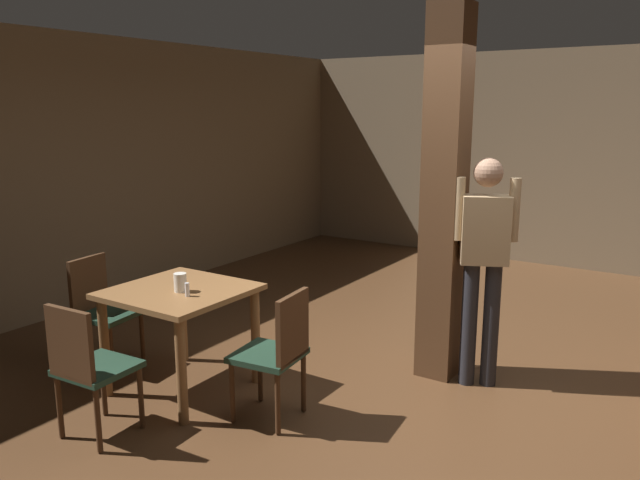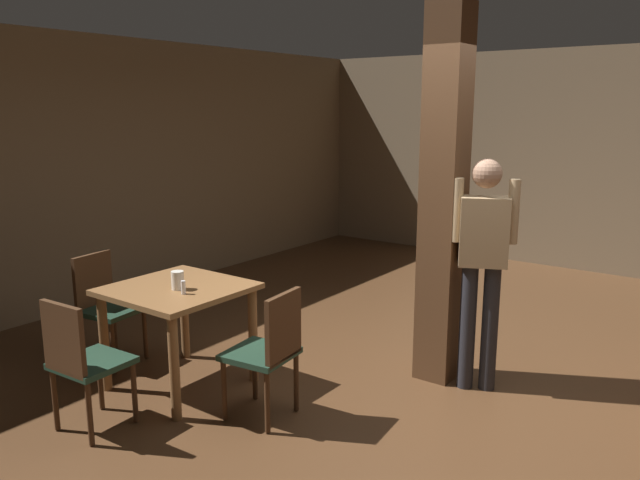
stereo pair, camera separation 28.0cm
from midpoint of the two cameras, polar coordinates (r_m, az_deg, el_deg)
The scene contains 11 objects.
ground_plane at distance 4.75m, azimuth 9.39°, elevation -13.99°, with size 10.80×10.80×0.00m, color #4C301C.
wall_back at distance 8.62m, azimuth 22.00°, elevation 6.73°, with size 8.00×0.10×2.80m, color #756047.
wall_left at distance 6.93m, azimuth -22.16°, elevation 5.62°, with size 0.10×9.00×2.80m, color #756047.
pillar at distance 4.74m, azimuth 9.65°, elevation 3.75°, with size 0.28×0.28×2.80m, color #4C301C.
dining_table at distance 4.72m, azimuth -14.34°, elevation -5.95°, with size 0.91×0.91×0.78m.
chair_south at distance 4.25m, azimuth -22.29°, elevation -10.46°, with size 0.44×0.44×0.89m.
chair_west at distance 5.37m, azimuth -20.84°, elevation -5.68°, with size 0.47×0.47×0.89m.
chair_east at distance 4.19m, azimuth -5.83°, elevation -9.91°, with size 0.46×0.46×0.89m.
napkin_cup at distance 4.59m, azimuth -14.37°, elevation -3.80°, with size 0.09×0.09×0.13m, color silver.
salt_shaker at distance 4.48m, azimuth -13.81°, elevation -4.44°, with size 0.03×0.03×0.10m, color silver.
standing_person at distance 4.68m, azimuth 13.10°, elevation -1.46°, with size 0.46×0.33×1.72m.
Camera 1 is at (1.55, -4.01, 2.07)m, focal length 35.00 mm.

